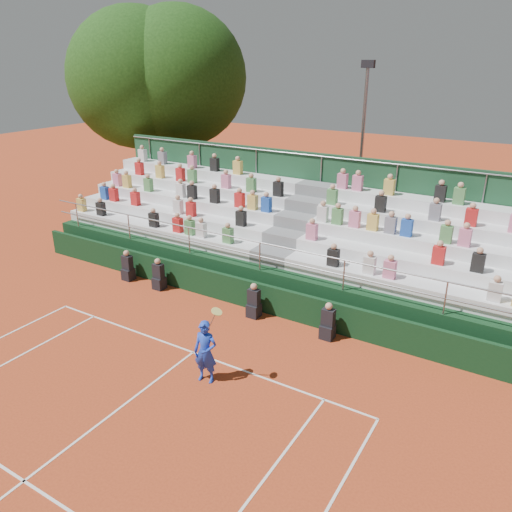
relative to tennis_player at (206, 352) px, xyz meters
The scene contains 8 objects.
ground 1.66m from the tennis_player, 142.74° to the left, with size 90.00×90.00×0.00m, color #B3411D.
courtside_wall 4.23m from the tennis_player, 105.52° to the left, with size 20.00×0.15×1.00m, color black.
line_officials 4.42m from the tennis_player, 124.96° to the left, with size 8.62×0.40×1.19m.
grandstand 7.38m from the tennis_player, 98.74° to the left, with size 20.00×5.20×4.40m.
tennis_player is the anchor object (origin of this frame).
tree_west 18.57m from the tennis_player, 137.73° to the left, with size 7.21×7.21×10.43m.
tree_east 18.20m from the tennis_player, 130.71° to the left, with size 7.21×7.21×10.49m.
floodlight_mast 15.19m from the tennis_player, 95.54° to the left, with size 0.60×0.25×7.79m.
Camera 1 is at (7.94, -9.56, 7.94)m, focal length 35.00 mm.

